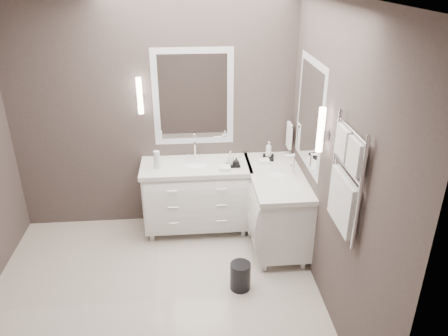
{
  "coord_description": "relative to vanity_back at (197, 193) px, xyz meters",
  "views": [
    {
      "loc": [
        0.38,
        -3.24,
        2.92
      ],
      "look_at": [
        0.72,
        0.7,
        1.04
      ],
      "focal_mm": 35.0,
      "sensor_mm": 36.0,
      "label": 1
    }
  ],
  "objects": [
    {
      "name": "soap_bottle_a",
      "position": [
        0.39,
        -0.06,
        0.46
      ],
      "size": [
        0.09,
        0.09,
        0.15
      ],
      "primitive_type": "imported",
      "rotation": [
        0.0,
        0.0,
        -0.33
      ],
      "color": "white",
      "rests_on": "amenity_tray_back"
    },
    {
      "name": "soap_bottle_b",
      "position": [
        0.45,
        -0.11,
        0.43
      ],
      "size": [
        0.07,
        0.07,
        0.09
      ],
      "primitive_type": "imported",
      "rotation": [
        0.0,
        0.0,
        -0.02
      ],
      "color": "black",
      "rests_on": "amenity_tray_back"
    },
    {
      "name": "vanity_back",
      "position": [
        0.0,
        0.0,
        0.0
      ],
      "size": [
        1.24,
        0.59,
        0.97
      ],
      "color": "white",
      "rests_on": "floor"
    },
    {
      "name": "sconce_right",
      "position": [
        1.08,
        -1.01,
        1.11
      ],
      "size": [
        0.06,
        0.06,
        0.4
      ],
      "color": "white",
      "rests_on": "wall_right"
    },
    {
      "name": "amenity_tray_back",
      "position": [
        0.42,
        -0.08,
        0.38
      ],
      "size": [
        0.15,
        0.11,
        0.02
      ],
      "primitive_type": "cube",
      "rotation": [
        0.0,
        0.0,
        0.01
      ],
      "color": "black",
      "rests_on": "vanity_back"
    },
    {
      "name": "mirror_right",
      "position": [
        1.14,
        -0.43,
        1.06
      ],
      "size": [
        0.02,
        0.9,
        1.1
      ],
      "color": "white",
      "rests_on": "wall_right"
    },
    {
      "name": "mirror_back",
      "position": [
        -0.0,
        0.26,
        1.06
      ],
      "size": [
        0.9,
        0.02,
        1.1
      ],
      "color": "white",
      "rests_on": "wall_back"
    },
    {
      "name": "wall_back",
      "position": [
        -0.45,
        0.28,
        0.86
      ],
      "size": [
        3.2,
        0.01,
        2.7
      ],
      "primitive_type": "cube",
      "color": "#493D3A",
      "rests_on": "floor"
    },
    {
      "name": "floor",
      "position": [
        -0.45,
        -1.23,
        -0.49
      ],
      "size": [
        3.2,
        3.0,
        0.01
      ],
      "primitive_type": "cube",
      "color": "beige",
      "rests_on": "ground"
    },
    {
      "name": "soap_bottle_c",
      "position": [
        0.84,
        0.09,
        0.48
      ],
      "size": [
        0.09,
        0.09,
        0.18
      ],
      "primitive_type": "imported",
      "rotation": [
        0.0,
        0.0,
        0.4
      ],
      "color": "white",
      "rests_on": "amenity_tray_right"
    },
    {
      "name": "sconce_back",
      "position": [
        -0.58,
        0.2,
        1.11
      ],
      "size": [
        0.06,
        0.06,
        0.4
      ],
      "color": "white",
      "rests_on": "wall_back"
    },
    {
      "name": "waste_bin",
      "position": [
        0.38,
        -1.1,
        -0.34
      ],
      "size": [
        0.23,
        0.23,
        0.28
      ],
      "primitive_type": "cylinder",
      "rotation": [
        0.0,
        0.0,
        -0.17
      ],
      "color": "black",
      "rests_on": "floor"
    },
    {
      "name": "vanity_right",
      "position": [
        0.88,
        -0.33,
        0.0
      ],
      "size": [
        0.59,
        1.24,
        0.97
      ],
      "color": "white",
      "rests_on": "floor"
    },
    {
      "name": "towel_bar_corner",
      "position": [
        1.09,
        0.13,
        0.63
      ],
      "size": [
        0.03,
        0.22,
        0.3
      ],
      "color": "white",
      "rests_on": "wall_right"
    },
    {
      "name": "amenity_tray_right",
      "position": [
        0.84,
        0.09,
        0.38
      ],
      "size": [
        0.16,
        0.19,
        0.03
      ],
      "primitive_type": "cube",
      "rotation": [
        0.0,
        0.0,
        -0.21
      ],
      "color": "black",
      "rests_on": "vanity_right"
    },
    {
      "name": "water_bottle",
      "position": [
        -0.42,
        -0.05,
        0.46
      ],
      "size": [
        0.09,
        0.09,
        0.2
      ],
      "primitive_type": "cylinder",
      "rotation": [
        0.0,
        0.0,
        0.39
      ],
      "color": "silver",
      "rests_on": "vanity_back"
    },
    {
      "name": "wall_right",
      "position": [
        1.15,
        -1.23,
        0.86
      ],
      "size": [
        0.01,
        3.0,
        2.7
      ],
      "primitive_type": "cube",
      "color": "#493D3A",
      "rests_on": "floor"
    },
    {
      "name": "wall_front",
      "position": [
        -0.45,
        -2.73,
        0.86
      ],
      "size": [
        3.2,
        0.01,
        2.7
      ],
      "primitive_type": "cube",
      "color": "#493D3A",
      "rests_on": "floor"
    },
    {
      "name": "towel_ladder",
      "position": [
        1.1,
        -1.63,
        0.91
      ],
      "size": [
        0.06,
        0.58,
        0.9
      ],
      "color": "white",
      "rests_on": "wall_right"
    }
  ]
}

